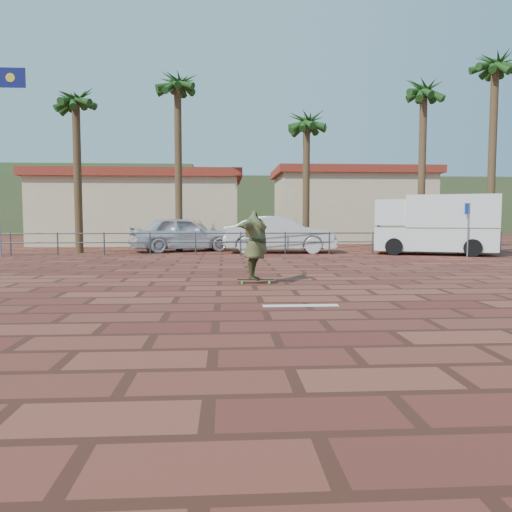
{
  "coord_description": "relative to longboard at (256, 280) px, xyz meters",
  "views": [
    {
      "loc": [
        -0.68,
        -10.23,
        1.61
      ],
      "look_at": [
        -0.02,
        0.45,
        0.8
      ],
      "focal_mm": 35.0,
      "sensor_mm": 36.0,
      "label": 1
    }
  ],
  "objects": [
    {
      "name": "ground",
      "position": [
        -0.06,
        -2.05,
        -0.08
      ],
      "size": [
        120.0,
        120.0,
        0.0
      ],
      "primitive_type": "plane",
      "color": "brown",
      "rests_on": "ground"
    },
    {
      "name": "paint_stripe",
      "position": [
        0.64,
        -3.25,
        -0.08
      ],
      "size": [
        1.4,
        0.22,
        0.01
      ],
      "primitive_type": "cube",
      "color": "white",
      "rests_on": "ground"
    },
    {
      "name": "guardrail",
      "position": [
        -0.06,
        9.95,
        0.6
      ],
      "size": [
        24.06,
        0.06,
        1.0
      ],
      "color": "#47494F",
      "rests_on": "ground"
    },
    {
      "name": "flagpole",
      "position": [
        -9.94,
        8.95,
        4.56
      ],
      "size": [
        1.3,
        0.1,
        8.0
      ],
      "color": "gray",
      "rests_on": "ground"
    },
    {
      "name": "palm_far_left",
      "position": [
        -7.56,
        11.45,
        6.75
      ],
      "size": [
        2.4,
        2.4,
        8.25
      ],
      "color": "brown",
      "rests_on": "ground"
    },
    {
      "name": "palm_left",
      "position": [
        -3.06,
        12.95,
        7.88
      ],
      "size": [
        2.4,
        2.4,
        9.45
      ],
      "color": "brown",
      "rests_on": "ground"
    },
    {
      "name": "palm_center",
      "position": [
        3.44,
        13.45,
        6.28
      ],
      "size": [
        2.4,
        2.4,
        7.75
      ],
      "color": "brown",
      "rests_on": "ground"
    },
    {
      "name": "palm_right",
      "position": [
        8.94,
        11.95,
        7.5
      ],
      "size": [
        2.4,
        2.4,
        9.05
      ],
      "color": "brown",
      "rests_on": "ground"
    },
    {
      "name": "palm_far_right",
      "position": [
        11.94,
        10.95,
        8.43
      ],
      "size": [
        2.4,
        2.4,
        10.05
      ],
      "color": "brown",
      "rests_on": "ground"
    },
    {
      "name": "building_west",
      "position": [
        -6.06,
        19.95,
        2.2
      ],
      "size": [
        12.6,
        7.6,
        4.5
      ],
      "color": "beige",
      "rests_on": "ground"
    },
    {
      "name": "building_east",
      "position": [
        7.94,
        21.95,
        2.46
      ],
      "size": [
        10.6,
        6.6,
        5.0
      ],
      "color": "beige",
      "rests_on": "ground"
    },
    {
      "name": "hill_front",
      "position": [
        -0.06,
        47.95,
        2.92
      ],
      "size": [
        70.0,
        18.0,
        6.0
      ],
      "primitive_type": "cube",
      "color": "#384C28",
      "rests_on": "ground"
    },
    {
      "name": "hill_back",
      "position": [
        -22.06,
        53.95,
        3.92
      ],
      "size": [
        35.0,
        14.0,
        8.0
      ],
      "primitive_type": "cube",
      "color": "#384C28",
      "rests_on": "ground"
    },
    {
      "name": "longboard",
      "position": [
        0.0,
        0.0,
        0.0
      ],
      "size": [
        0.99,
        0.28,
        0.1
      ],
      "rotation": [
        0.0,
        0.0,
        -0.07
      ],
      "color": "olive",
      "rests_on": "ground"
    },
    {
      "name": "skateboarder",
      "position": [
        0.0,
        0.0,
        0.87
      ],
      "size": [
        1.26,
        2.17,
        1.71
      ],
      "primitive_type": "imported",
      "rotation": [
        0.0,
        0.0,
        1.22
      ],
      "color": "#484B28",
      "rests_on": "longboard"
    },
    {
      "name": "campervan",
      "position": [
        8.61,
        9.44,
        1.3
      ],
      "size": [
        5.49,
        3.79,
        2.63
      ],
      "rotation": [
        0.0,
        0.0,
        -0.37
      ],
      "color": "silver",
      "rests_on": "ground"
    },
    {
      "name": "car_silver",
      "position": [
        -2.86,
        12.26,
        0.78
      ],
      "size": [
        5.41,
        3.6,
        1.71
      ],
      "primitive_type": "imported",
      "rotation": [
        0.0,
        0.0,
        1.92
      ],
      "color": "silver",
      "rests_on": "ground"
    },
    {
      "name": "car_white",
      "position": [
        1.79,
        10.99,
        0.78
      ],
      "size": [
        5.31,
        2.13,
        1.72
      ],
      "primitive_type": "imported",
      "rotation": [
        0.0,
        0.0,
        1.51
      ],
      "color": "silver",
      "rests_on": "ground"
    },
    {
      "name": "street_sign",
      "position": [
        9.37,
        7.95,
        1.49
      ],
      "size": [
        0.43,
        0.22,
        2.24
      ],
      "rotation": [
        0.0,
        0.0,
        0.43
      ],
      "color": "gray",
      "rests_on": "ground"
    }
  ]
}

